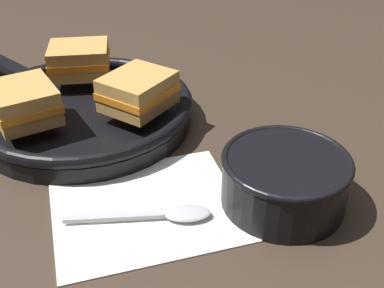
% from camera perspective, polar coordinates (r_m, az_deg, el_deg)
% --- Properties ---
extents(ground_plane, '(4.00, 4.00, 0.00)m').
position_cam_1_polar(ground_plane, '(0.61, 1.49, -3.22)').
color(ground_plane, '#382B21').
extents(napkin, '(0.22, 0.19, 0.00)m').
position_cam_1_polar(napkin, '(0.55, -5.44, -7.40)').
color(napkin, white).
rests_on(napkin, ground_plane).
extents(soup_bowl, '(0.14, 0.14, 0.06)m').
position_cam_1_polar(soup_bowl, '(0.55, 10.94, -3.91)').
color(soup_bowl, black).
rests_on(soup_bowl, ground_plane).
extents(spoon, '(0.16, 0.06, 0.01)m').
position_cam_1_polar(spoon, '(0.53, -2.93, -8.32)').
color(spoon, '#B7B7BC').
rests_on(spoon, napkin).
extents(skillet, '(0.31, 0.42, 0.04)m').
position_cam_1_polar(skillet, '(0.72, -12.67, 3.94)').
color(skillet, black).
rests_on(skillet, ground_plane).
extents(sandwich_near_left, '(0.11, 0.10, 0.05)m').
position_cam_1_polar(sandwich_near_left, '(0.77, -13.20, 9.70)').
color(sandwich_near_left, '#C18E47').
rests_on(sandwich_near_left, skillet).
extents(sandwich_near_right, '(0.09, 0.10, 0.05)m').
position_cam_1_polar(sandwich_near_right, '(0.66, -19.29, 4.65)').
color(sandwich_near_right, '#C18E47').
rests_on(sandwich_near_right, skillet).
extents(sandwich_far_left, '(0.12, 0.12, 0.05)m').
position_cam_1_polar(sandwich_far_left, '(0.66, -6.41, 6.23)').
color(sandwich_far_left, '#C18E47').
rests_on(sandwich_far_left, skillet).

